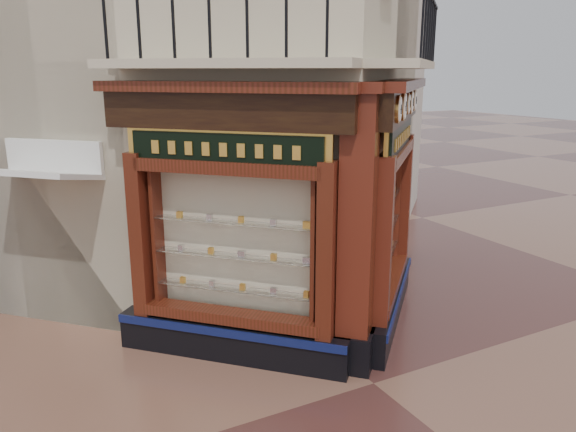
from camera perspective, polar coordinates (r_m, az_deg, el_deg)
ground at (r=8.02m, az=8.70°, el=-16.46°), size 80.00×80.00×0.00m
neighbour_left at (r=14.26m, az=-22.11°, el=19.15°), size 11.31×11.31×11.00m
neighbour_right at (r=15.65m, az=-2.71°, el=19.64°), size 11.31×11.31×11.00m
shopfront_left at (r=7.86m, az=-5.95°, el=-1.29°), size 2.86×2.86×3.98m
shopfront_right at (r=9.24m, az=10.41°, el=0.96°), size 2.86×2.86×3.98m
corner_pilaster at (r=7.61m, az=7.02°, el=-2.09°), size 0.85×0.85×3.98m
balcony at (r=8.12m, az=3.42°, el=15.27°), size 5.94×2.97×1.03m
clock_a at (r=7.62m, az=11.14°, el=10.59°), size 0.29×0.29×0.37m
clock_b at (r=8.28m, az=11.65°, el=10.86°), size 0.32×0.32×0.41m
clock_c at (r=8.90m, az=12.06°, el=11.08°), size 0.26×0.26×0.32m
clock_d at (r=9.48m, az=12.39°, el=11.26°), size 0.31×0.31×0.39m
clock_e at (r=10.07m, az=12.70°, el=11.42°), size 0.30×0.30×0.38m
awning at (r=9.85m, az=-22.73°, el=-11.32°), size 1.94×1.94×0.27m
signboard_left at (r=7.56m, az=-6.40°, el=6.77°), size 2.11×2.11×0.57m
signboard_right at (r=9.04m, az=11.23°, el=7.86°), size 2.14×2.14×0.57m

